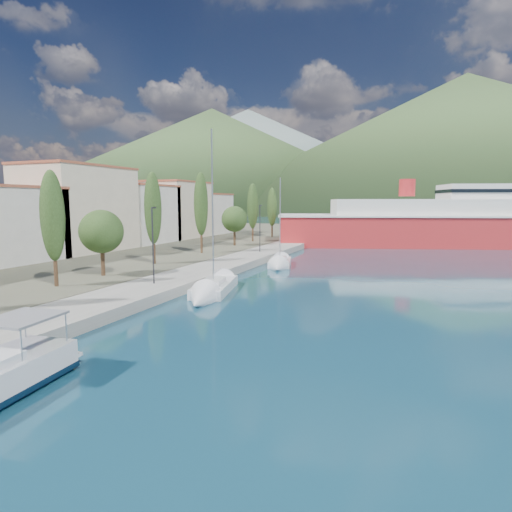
% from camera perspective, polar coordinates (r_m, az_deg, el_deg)
% --- Properties ---
extents(ground, '(1400.00, 1400.00, 0.00)m').
position_cam_1_polar(ground, '(134.16, 16.75, 3.81)').
color(ground, '#143D52').
extents(quay, '(5.00, 88.00, 0.80)m').
position_cam_1_polar(quay, '(44.72, -5.15, -1.62)').
color(quay, gray).
rests_on(quay, ground).
extents(land_strip, '(70.00, 148.00, 0.70)m').
position_cam_1_polar(land_strip, '(76.40, -27.93, 1.20)').
color(land_strip, '#565644').
rests_on(land_strip, ground).
extents(town_buildings, '(9.20, 69.20, 11.30)m').
position_cam_1_polar(town_buildings, '(66.14, -19.03, 5.37)').
color(town_buildings, beige).
rests_on(town_buildings, land_strip).
extents(tree_row, '(3.89, 61.79, 10.45)m').
position_cam_1_polar(tree_row, '(52.00, -9.36, 5.47)').
color(tree_row, '#47301E').
rests_on(tree_row, land_strip).
extents(lamp_posts, '(0.15, 47.49, 6.06)m').
position_cam_1_polar(lamp_posts, '(34.76, -13.41, 1.80)').
color(lamp_posts, '#2D2D33').
rests_on(lamp_posts, quay).
extents(sailboat_near, '(4.68, 9.92, 13.81)m').
position_cam_1_polar(sailboat_near, '(32.82, -6.46, -4.99)').
color(sailboat_near, silver).
rests_on(sailboat_near, ground).
extents(sailboat_mid, '(4.12, 7.74, 10.86)m').
position_cam_1_polar(sailboat_mid, '(47.34, 3.07, -1.22)').
color(sailboat_mid, silver).
rests_on(sailboat_mid, ground).
extents(ferry, '(59.36, 28.94, 11.58)m').
position_cam_1_polar(ferry, '(78.45, 25.16, 3.81)').
color(ferry, red).
rests_on(ferry, ground).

